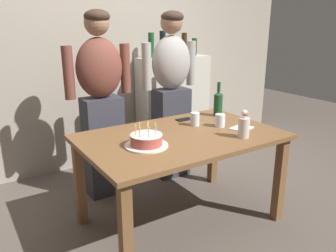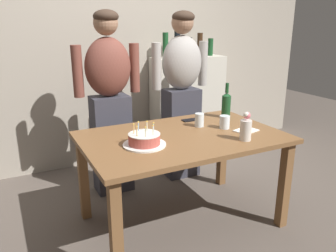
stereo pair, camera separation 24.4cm
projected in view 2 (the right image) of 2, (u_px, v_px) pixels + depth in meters
ground_plane at (181, 220)px, 2.78m from camera, size 10.00×10.00×0.00m
back_wall at (114, 46)px, 3.71m from camera, size 5.20×0.10×2.60m
dining_table at (182, 147)px, 2.59m from camera, size 1.50×0.96×0.74m
birthday_cake at (144, 140)px, 2.33m from camera, size 0.30×0.30×0.16m
water_glass_near at (224, 122)px, 2.71m from camera, size 0.08×0.08×0.10m
water_glass_far at (199, 120)px, 2.75m from camera, size 0.07×0.07×0.11m
wine_bottle at (226, 104)px, 3.00m from camera, size 0.08×0.08×0.31m
cell_phone at (190, 120)px, 2.94m from camera, size 0.14×0.07×0.01m
napkin_stack at (246, 131)px, 2.65m from camera, size 0.20×0.17×0.01m
flower_vase at (246, 127)px, 2.43m from camera, size 0.08×0.08×0.21m
person_man_bearded at (110, 101)px, 3.05m from camera, size 0.61×0.27×1.66m
person_woman_cardigan at (182, 94)px, 3.37m from camera, size 0.61×0.27×1.66m
shelf_cabinet at (188, 105)px, 4.09m from camera, size 0.88×0.30×1.46m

